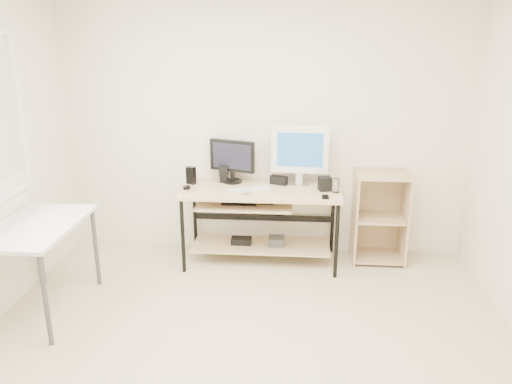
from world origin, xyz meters
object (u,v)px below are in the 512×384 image
object	(u,v)px
side_table	(37,234)
black_monitor	(232,158)
white_imac	(300,151)
desk	(258,210)
audio_controller	(191,175)
shelf_unit	(379,216)

from	to	relation	value
side_table	black_monitor	size ratio (longest dim) A/B	2.20
black_monitor	white_imac	world-z (taller)	white_imac
desk	black_monitor	bearing A→B (deg)	143.52
audio_controller	desk	bearing A→B (deg)	13.98
desk	shelf_unit	xyz separation A→B (m)	(1.18, 0.16, -0.09)
black_monitor	white_imac	xyz separation A→B (m)	(0.66, -0.04, 0.09)
side_table	audio_controller	size ratio (longest dim) A/B	5.77
side_table	audio_controller	world-z (taller)	audio_controller
desk	shelf_unit	distance (m)	1.19
desk	audio_controller	bearing A→B (deg)	170.21
audio_controller	white_imac	bearing A→B (deg)	26.44
side_table	white_imac	world-z (taller)	white_imac
shelf_unit	black_monitor	size ratio (longest dim) A/B	1.98
white_imac	audio_controller	distance (m)	1.09
desk	side_table	xyz separation A→B (m)	(-1.65, -1.06, 0.13)
black_monitor	audio_controller	xyz separation A→B (m)	(-0.40, -0.09, -0.16)
desk	side_table	size ratio (longest dim) A/B	1.50
desk	side_table	world-z (taller)	same
desk	black_monitor	size ratio (longest dim) A/B	3.30
white_imac	audio_controller	bearing A→B (deg)	-174.58
audio_controller	shelf_unit	bearing A→B (deg)	25.16
shelf_unit	side_table	bearing A→B (deg)	-156.67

